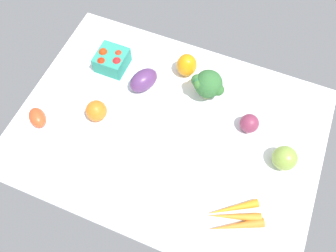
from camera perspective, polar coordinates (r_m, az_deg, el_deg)
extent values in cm
cube|color=white|center=(120.72, 0.00, -0.66)|extent=(104.00, 76.00, 2.00)
cube|color=teal|center=(133.42, -9.19, 10.63)|extent=(10.87, 10.87, 6.75)
sphere|color=red|center=(129.28, -8.40, 10.40)|extent=(3.39, 3.39, 3.39)
sphere|color=red|center=(131.48, -8.14, 11.68)|extent=(2.75, 2.75, 2.75)
sphere|color=red|center=(132.34, -10.61, 11.82)|extent=(3.21, 3.21, 3.21)
sphere|color=red|center=(130.13, -10.91, 10.36)|extent=(3.10, 3.10, 3.10)
ellipsoid|color=#59336A|center=(126.27, -4.04, 7.54)|extent=(11.64, 13.31, 7.37)
sphere|color=#88A943|center=(116.92, 18.63, -5.02)|extent=(8.07, 8.07, 8.07)
cylinder|color=#A8BC76|center=(125.80, 6.40, 5.45)|extent=(3.00, 3.00, 3.82)
sphere|color=#326C34|center=(121.16, 6.66, 6.91)|extent=(9.90, 9.90, 9.90)
sphere|color=#376D33|center=(120.55, 4.84, 7.52)|extent=(4.27, 4.27, 4.27)
sphere|color=#30662E|center=(120.73, 8.26, 5.92)|extent=(4.21, 4.21, 4.21)
sphere|color=#316434|center=(120.18, 4.82, 7.40)|extent=(3.65, 3.65, 3.65)
sphere|color=#3A7031|center=(118.83, 4.95, 6.86)|extent=(3.25, 3.25, 3.25)
sphere|color=#2B683A|center=(119.10, 4.86, 7.22)|extent=(2.86, 2.86, 2.86)
sphere|color=#81304C|center=(120.27, 13.23, 0.42)|extent=(6.57, 6.57, 6.57)
cone|color=orange|center=(110.29, 10.52, -13.18)|extent=(15.06, 11.42, 2.66)
cone|color=orange|center=(109.66, 10.77, -14.43)|extent=(16.24, 8.23, 2.86)
cone|color=orange|center=(109.09, 11.05, -15.83)|extent=(16.34, 10.89, 2.93)
ellipsoid|color=orange|center=(129.03, 3.09, 9.96)|extent=(9.97, 9.97, 9.13)
sphere|color=orange|center=(121.53, -11.71, 2.47)|extent=(7.40, 7.40, 7.40)
ellipsoid|color=#E74D25|center=(126.98, -20.68, 1.31)|extent=(9.49, 9.18, 5.44)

